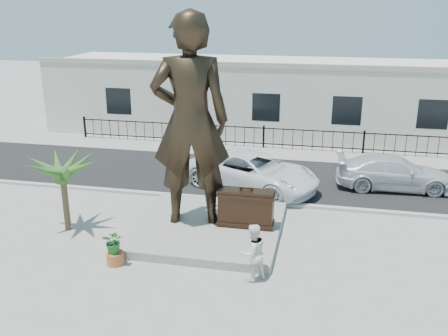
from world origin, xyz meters
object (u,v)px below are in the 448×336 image
object	(u,v)px
tourist	(253,253)
car_white	(254,171)
statue	(190,121)
suitcase	(246,208)

from	to	relation	value
tourist	car_white	xyz separation A→B (m)	(-1.14, 7.59, -0.07)
car_white	statue	bearing A→B (deg)	-177.32
statue	car_white	bearing A→B (deg)	-123.04
suitcase	tourist	distance (m)	3.15
suitcase	tourist	world-z (taller)	tourist
suitcase	car_white	xyz separation A→B (m)	(-0.43, 4.52, -0.15)
suitcase	statue	bearing A→B (deg)	177.29
statue	suitcase	size ratio (longest dim) A/B	3.85
car_white	tourist	bearing A→B (deg)	-149.06
suitcase	tourist	size ratio (longest dim) A/B	1.08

